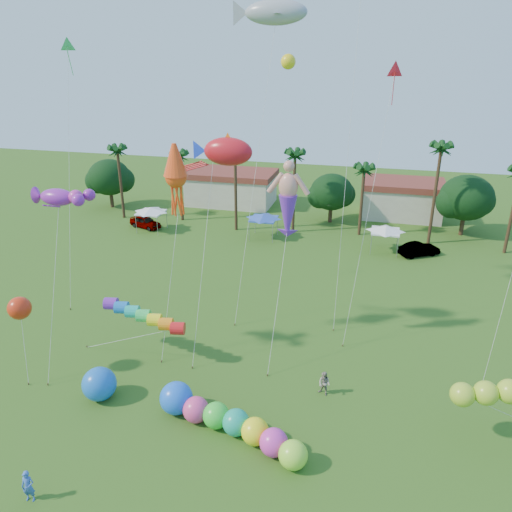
% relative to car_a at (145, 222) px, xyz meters
% --- Properties ---
extents(ground, '(160.00, 160.00, 0.00)m').
position_rel_car_a_xyz_m(ground, '(21.34, -36.92, -0.74)').
color(ground, '#285116').
rests_on(ground, ground).
extents(tree_line, '(69.46, 8.91, 11.00)m').
position_rel_car_a_xyz_m(tree_line, '(24.91, 7.08, 3.53)').
color(tree_line, '#3A2819').
rests_on(tree_line, ground).
extents(buildings_row, '(35.00, 7.00, 4.00)m').
position_rel_car_a_xyz_m(buildings_row, '(18.25, 13.08, 1.26)').
color(buildings_row, beige).
rests_on(buildings_row, ground).
extents(tent_row, '(31.00, 4.00, 0.60)m').
position_rel_car_a_xyz_m(tent_row, '(15.34, -0.58, 2.01)').
color(tent_row, white).
rests_on(tent_row, ground).
extents(car_a, '(4.69, 3.13, 1.48)m').
position_rel_car_a_xyz_m(car_a, '(0.00, 0.00, 0.00)').
color(car_a, '#4C4C54').
rests_on(car_a, ground).
extents(car_b, '(4.60, 3.70, 1.47)m').
position_rel_car_a_xyz_m(car_b, '(33.09, -1.16, -0.01)').
color(car_b, '#4C4C54').
rests_on(car_b, ground).
extents(spectator_a, '(0.71, 0.53, 1.77)m').
position_rel_car_a_xyz_m(spectator_a, '(12.98, -39.45, 0.14)').
color(spectator_a, '#3661BD').
rests_on(spectator_a, ground).
extents(spectator_b, '(1.00, 0.91, 1.67)m').
position_rel_car_a_xyz_m(spectator_b, '(26.06, -27.58, 0.09)').
color(spectator_b, gray).
rests_on(spectator_b, ground).
extents(caterpillar_inflatable, '(9.82, 4.65, 2.04)m').
position_rel_car_a_xyz_m(caterpillar_inflatable, '(20.93, -32.49, 0.11)').
color(caterpillar_inflatable, '#EC3E87').
rests_on(caterpillar_inflatable, ground).
extents(blue_ball, '(2.18, 2.18, 2.18)m').
position_rel_car_a_xyz_m(blue_ball, '(12.22, -31.52, 0.35)').
color(blue_ball, blue).
rests_on(blue_ball, ground).
extents(rainbow_tube, '(9.35, 0.92, 3.40)m').
position_rel_car_a_xyz_m(rainbow_tube, '(14.05, -26.76, 2.20)').
color(rainbow_tube, red).
rests_on(rainbow_tube, ground).
extents(green_worm, '(10.62, 2.25, 3.85)m').
position_rel_car_a_xyz_m(green_worm, '(33.89, -29.63, 2.29)').
color(green_worm, '#A8CE2D').
rests_on(green_worm, ground).
extents(orange_ball_kite, '(1.65, 1.92, 5.95)m').
position_rel_car_a_xyz_m(orange_ball_kite, '(6.33, -30.45, 4.45)').
color(orange_ball_kite, red).
rests_on(orange_ball_kite, ground).
extents(merman_kite, '(2.25, 5.77, 13.44)m').
position_rel_car_a_xyz_m(merman_kite, '(22.27, -21.64, 10.09)').
color(merman_kite, tan).
rests_on(merman_kite, ground).
extents(fish_kite, '(5.44, 6.91, 15.38)m').
position_rel_car_a_xyz_m(fish_kite, '(17.97, -21.53, 13.55)').
color(fish_kite, red).
rests_on(fish_kite, ground).
extents(shark_kite, '(6.44, 7.98, 24.54)m').
position_rel_car_a_xyz_m(shark_kite, '(19.51, -13.81, 22.64)').
color(shark_kite, '#999DA7').
rests_on(shark_kite, ground).
extents(squid_kite, '(2.26, 4.93, 15.08)m').
position_rel_car_a_xyz_m(squid_kite, '(14.68, -23.13, 11.93)').
color(squid_kite, '#FF4714').
rests_on(squid_kite, ground).
extents(lobster_kite, '(4.67, 5.70, 12.77)m').
position_rel_car_a_xyz_m(lobster_kite, '(8.24, -27.44, 11.23)').
color(lobster_kite, purple).
rests_on(lobster_kite, ground).
extents(delta_kite_red, '(2.57, 5.12, 20.12)m').
position_rel_car_a_xyz_m(delta_kite_red, '(28.57, -16.95, 18.45)').
color(delta_kite_red, red).
rests_on(delta_kite_red, ground).
extents(delta_kite_green, '(1.22, 4.43, 21.73)m').
position_rel_car_a_xyz_m(delta_kite_green, '(3.98, -17.75, 20.01)').
color(delta_kite_green, green).
rests_on(delta_kite_green, ground).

